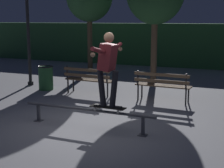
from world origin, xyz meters
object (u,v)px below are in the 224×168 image
(park_bench_left_center, at_px, (162,83))
(lamp_post_left, at_px, (27,15))
(trash_can, at_px, (46,78))
(grind_rail, at_px, (87,112))
(skateboarder, at_px, (108,63))
(skateboard, at_px, (108,107))
(park_bench_leftmost, at_px, (88,78))

(park_bench_left_center, bearing_deg, lamp_post_left, 173.14)
(park_bench_left_center, distance_m, trash_can, 4.02)
(lamp_post_left, bearing_deg, trash_can, -25.84)
(park_bench_left_center, bearing_deg, grind_rail, -106.75)
(park_bench_left_center, bearing_deg, skateboarder, -97.61)
(skateboarder, distance_m, lamp_post_left, 5.91)
(skateboard, height_order, park_bench_left_center, park_bench_left_center)
(park_bench_leftmost, distance_m, lamp_post_left, 3.34)
(park_bench_leftmost, xyz_separation_m, lamp_post_left, (-2.65, 0.60, 1.94))
(park_bench_leftmost, height_order, trash_can, park_bench_leftmost)
(skateboard, bearing_deg, park_bench_leftmost, 123.69)
(park_bench_leftmost, distance_m, park_bench_left_center, 2.36)
(skateboarder, xyz_separation_m, lamp_post_left, (-4.61, 3.55, 1.04))
(skateboard, height_order, trash_can, trash_can)
(grind_rail, bearing_deg, lamp_post_left, 139.26)
(skateboarder, height_order, park_bench_leftmost, skateboarder)
(skateboard, bearing_deg, lamp_post_left, 142.41)
(grind_rail, distance_m, skateboarder, 1.21)
(grind_rail, distance_m, park_bench_leftmost, 3.30)
(skateboard, bearing_deg, grind_rail, 180.00)
(park_bench_left_center, xyz_separation_m, trash_can, (-4.02, 0.13, -0.12))
(park_bench_leftmost, xyz_separation_m, trash_can, (-1.66, 0.13, -0.12))
(lamp_post_left, bearing_deg, park_bench_left_center, -6.86)
(grind_rail, height_order, park_bench_left_center, park_bench_left_center)
(skateboarder, distance_m, trash_can, 4.86)
(park_bench_left_center, xyz_separation_m, lamp_post_left, (-5.01, 0.60, 1.94))
(grind_rail, bearing_deg, skateboarder, -0.01)
(lamp_post_left, height_order, trash_can, lamp_post_left)
(skateboard, distance_m, skateboarder, 0.94)
(park_bench_leftmost, bearing_deg, park_bench_left_center, 0.00)
(grind_rail, distance_m, park_bench_left_center, 3.08)
(lamp_post_left, relative_size, trash_can, 4.88)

